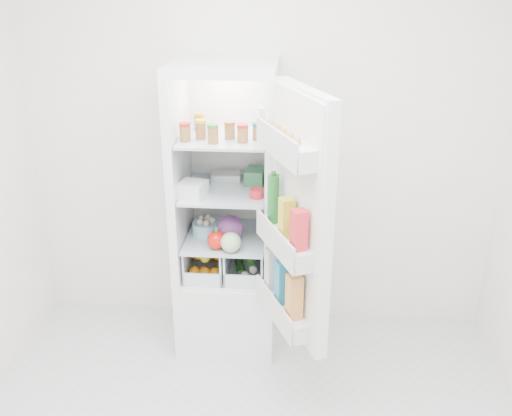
# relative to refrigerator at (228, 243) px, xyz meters

# --- Properties ---
(room_walls) EXTENTS (3.02, 3.02, 2.61)m
(room_walls) POSITION_rel_refrigerator_xyz_m (0.20, -1.25, 0.93)
(room_walls) COLOR silver
(room_walls) RESTS_ON ground
(refrigerator) EXTENTS (0.60, 0.60, 1.80)m
(refrigerator) POSITION_rel_refrigerator_xyz_m (0.00, 0.00, 0.00)
(refrigerator) COLOR white
(refrigerator) RESTS_ON ground
(shelf_low) EXTENTS (0.49, 0.53, 0.01)m
(shelf_low) POSITION_rel_refrigerator_xyz_m (-0.00, -0.06, 0.07)
(shelf_low) COLOR #ADC2CB
(shelf_low) RESTS_ON refrigerator
(shelf_mid) EXTENTS (0.49, 0.53, 0.02)m
(shelf_mid) POSITION_rel_refrigerator_xyz_m (-0.00, -0.06, 0.38)
(shelf_mid) COLOR #ADC2CB
(shelf_mid) RESTS_ON refrigerator
(shelf_top) EXTENTS (0.49, 0.53, 0.02)m
(shelf_top) POSITION_rel_refrigerator_xyz_m (-0.00, -0.06, 0.71)
(shelf_top) COLOR #ADC2CB
(shelf_top) RESTS_ON refrigerator
(crisper_left) EXTENTS (0.23, 0.46, 0.22)m
(crisper_left) POSITION_rel_refrigerator_xyz_m (-0.12, -0.06, -0.06)
(crisper_left) COLOR silver
(crisper_left) RESTS_ON refrigerator
(crisper_right) EXTENTS (0.23, 0.46, 0.22)m
(crisper_right) POSITION_rel_refrigerator_xyz_m (0.12, -0.06, -0.06)
(crisper_right) COLOR silver
(crisper_right) RESTS_ON refrigerator
(condiment_jars) EXTENTS (0.46, 0.32, 0.08)m
(condiment_jars) POSITION_rel_refrigerator_xyz_m (-0.02, -0.14, 0.76)
(condiment_jars) COLOR #B21919
(condiment_jars) RESTS_ON shelf_top
(squeeze_bottle) EXTENTS (0.05, 0.05, 0.16)m
(squeeze_bottle) POSITION_rel_refrigerator_xyz_m (0.21, -0.05, 0.80)
(squeeze_bottle) COLOR white
(squeeze_bottle) RESTS_ON shelf_top
(tub_white) EXTENTS (0.17, 0.17, 0.09)m
(tub_white) POSITION_rel_refrigerator_xyz_m (-0.17, -0.21, 0.44)
(tub_white) COLOR silver
(tub_white) RESTS_ON shelf_mid
(tin_red) EXTENTS (0.10, 0.10, 0.05)m
(tin_red) POSITION_rel_refrigerator_xyz_m (0.19, -0.19, 0.42)
(tin_red) COLOR red
(tin_red) RESTS_ON shelf_mid
(foil_tray) EXTENTS (0.18, 0.14, 0.04)m
(foil_tray) POSITION_rel_refrigerator_xyz_m (-0.02, 0.10, 0.41)
(foil_tray) COLOR silver
(foil_tray) RESTS_ON shelf_mid
(tub_green) EXTENTS (0.13, 0.17, 0.09)m
(tub_green) POSITION_rel_refrigerator_xyz_m (0.17, 0.06, 0.44)
(tub_green) COLOR #3E8955
(tub_green) RESTS_ON shelf_mid
(red_cabbage) EXTENTS (0.16, 0.16, 0.16)m
(red_cabbage) POSITION_rel_refrigerator_xyz_m (0.03, -0.13, 0.16)
(red_cabbage) COLOR #591F5B
(red_cabbage) RESTS_ON shelf_low
(bell_pepper) EXTENTS (0.11, 0.11, 0.11)m
(bell_pepper) POSITION_rel_refrigerator_xyz_m (-0.04, -0.24, 0.14)
(bell_pepper) COLOR red
(bell_pepper) RESTS_ON shelf_low
(mushroom_bowl) EXTENTS (0.21, 0.21, 0.08)m
(mushroom_bowl) POSITION_rel_refrigerator_xyz_m (-0.13, -0.05, 0.12)
(mushroom_bowl) COLOR #9ACEE6
(mushroom_bowl) RESTS_ON shelf_low
(salad_bag) EXTENTS (0.12, 0.12, 0.12)m
(salad_bag) POSITION_rel_refrigerator_xyz_m (0.05, -0.27, 0.14)
(salad_bag) COLOR #B0CD99
(salad_bag) RESTS_ON shelf_low
(citrus_pile) EXTENTS (0.20, 0.31, 0.16)m
(citrus_pile) POSITION_rel_refrigerator_xyz_m (-0.12, -0.08, -0.08)
(citrus_pile) COLOR orange
(citrus_pile) RESTS_ON refrigerator
(veg_pile) EXTENTS (0.16, 0.30, 0.10)m
(veg_pile) POSITION_rel_refrigerator_xyz_m (0.13, -0.06, -0.10)
(veg_pile) COLOR #1F531B
(veg_pile) RESTS_ON refrigerator
(fridge_door) EXTENTS (0.38, 0.57, 1.30)m
(fridge_door) POSITION_rel_refrigerator_xyz_m (0.42, -0.61, 0.43)
(fridge_door) COLOR white
(fridge_door) RESTS_ON refrigerator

